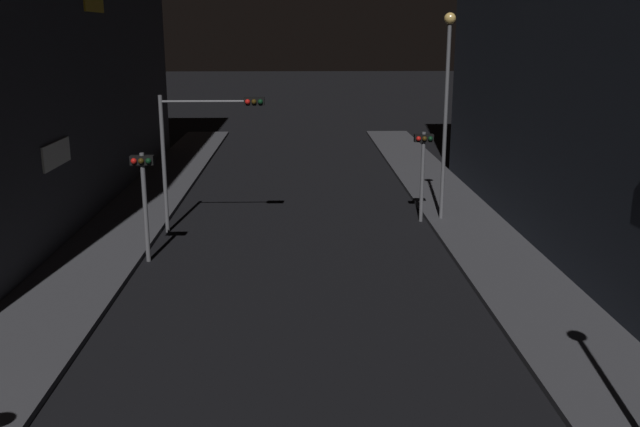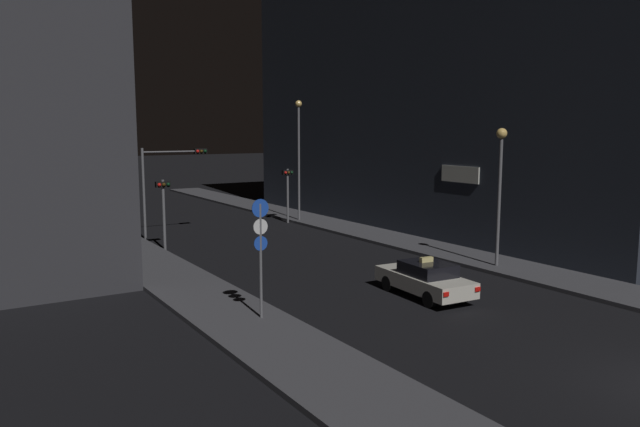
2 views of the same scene
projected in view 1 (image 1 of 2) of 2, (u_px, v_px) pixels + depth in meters
sidewalk_left at (114, 239)px, 27.01m from camera, size 3.24×59.10×0.18m
sidewalk_right at (479, 236)px, 27.44m from camera, size 3.24×59.10×0.18m
traffic_light_overhead at (201, 135)px, 27.30m from camera, size 4.13×0.42×5.53m
traffic_light_left_kerb at (144, 185)px, 23.94m from camera, size 0.80×0.42×3.90m
traffic_light_right_kerb at (423, 158)px, 29.16m from camera, size 0.80×0.42×3.86m
street_lamp_far_block at (447, 90)px, 28.33m from camera, size 0.47×0.47×8.48m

